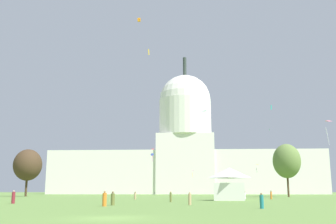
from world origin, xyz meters
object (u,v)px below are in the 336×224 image
object	(u,v)px
kite_yellow_low	(256,166)
tree_west_far	(28,165)
event_tent	(229,184)
kite_green_mid	(270,130)
person_tan_back_left	(135,196)
person_white_mid_left	(245,196)
kite_magenta_low	(192,172)
kite_black_low	(276,156)
person_tan_front_center	(190,199)
kite_cyan_mid	(206,113)
person_olive_front_left	(171,197)
person_orange_deep_crowd	(105,199)
kite_red_low	(152,151)
person_orange_near_tree_east	(271,195)
tree_east_far	(287,161)
capitol_building	(185,153)
person_olive_mid_right	(113,199)
person_teal_near_tree_west	(262,201)
kite_turquoise_mid	(271,107)
kite_blue_low	(152,155)
kite_gold_mid	(149,52)
kite_orange_high	(139,20)
person_black_back_right	(239,195)
person_white_back_center	(215,196)
kite_pink_low	(326,125)
person_maroon_near_tent	(13,198)

from	to	relation	value
kite_yellow_low	tree_west_far	bearing A→B (deg)	-45.57
event_tent	kite_green_mid	world-z (taller)	kite_green_mid
event_tent	person_tan_back_left	distance (m)	19.21
person_white_mid_left	kite_magenta_low	xyz separation A→B (m)	(-10.66, 80.50, 8.51)
kite_black_low	event_tent	bearing A→B (deg)	-27.82
person_tan_front_center	kite_cyan_mid	size ratio (longest dim) A/B	0.43
person_olive_front_left	person_orange_deep_crowd	xyz separation A→B (m)	(-6.33, -16.74, 0.01)
person_tan_back_left	kite_red_low	xyz separation A→B (m)	(-2.12, 52.39, 13.87)
person_white_mid_left	person_orange_near_tree_east	distance (m)	5.25
kite_cyan_mid	kite_yellow_low	world-z (taller)	kite_cyan_mid
tree_east_far	person_orange_near_tree_east	size ratio (longest dim) A/B	8.36
capitol_building	person_tan_front_center	distance (m)	148.68
person_olive_mid_right	person_teal_near_tree_west	xyz separation A→B (m)	(15.92, -7.60, -0.04)
person_olive_front_left	kite_turquoise_mid	world-z (taller)	kite_turquoise_mid
kite_blue_low	kite_black_low	xyz separation A→B (m)	(48.90, -0.06, -0.99)
event_tent	person_olive_mid_right	bearing A→B (deg)	-116.01
capitol_building	kite_gold_mid	distance (m)	118.13
person_olive_mid_right	person_olive_front_left	bearing A→B (deg)	122.56
kite_orange_high	kite_red_low	xyz separation A→B (m)	(3.86, 8.64, -42.89)
person_tan_back_left	person_black_back_right	bearing A→B (deg)	39.30
kite_black_low	person_black_back_right	bearing A→B (deg)	-28.30
person_olive_front_left	person_white_back_center	bearing A→B (deg)	1.61
person_white_back_center	kite_red_low	world-z (taller)	kite_red_low
capitol_building	person_orange_deep_crowd	size ratio (longest dim) A/B	78.60
kite_blue_low	kite_pink_low	bearing A→B (deg)	-178.00
event_tent	kite_green_mid	size ratio (longest dim) A/B	7.97
capitol_building	kite_blue_low	xyz separation A→B (m)	(-12.64, -38.22, -4.27)
person_teal_near_tree_west	kite_red_low	xyz separation A→B (m)	(-19.97, 91.34, 13.88)
person_tan_front_center	event_tent	bearing A→B (deg)	176.50
kite_orange_high	person_maroon_near_tent	bearing A→B (deg)	-8.64
person_white_back_center	kite_green_mid	world-z (taller)	kite_green_mid
person_black_back_right	kite_yellow_low	distance (m)	68.90
kite_gold_mid	person_tan_front_center	bearing A→B (deg)	-105.11
event_tent	person_teal_near_tree_west	bearing A→B (deg)	-82.59
person_orange_near_tree_east	kite_black_low	size ratio (longest dim) A/B	1.25
person_olive_front_left	kite_orange_high	xyz separation A→B (m)	(-13.92, 61.31, 56.70)
event_tent	kite_gold_mid	world-z (taller)	kite_gold_mid
kite_pink_low	kite_orange_high	bearing A→B (deg)	-84.85
person_tan_front_center	kite_cyan_mid	world-z (taller)	kite_cyan_mid
capitol_building	kite_orange_high	size ratio (longest dim) A/B	123.71
person_orange_near_tree_east	kite_magenta_low	bearing A→B (deg)	178.64
person_teal_near_tree_west	person_black_back_right	distance (m)	43.66
event_tent	person_white_mid_left	world-z (taller)	event_tent
person_maroon_near_tent	kite_magenta_low	world-z (taller)	kite_magenta_low
kite_orange_high	tree_east_far	bearing A→B (deg)	71.81
kite_magenta_low	kite_black_low	bearing A→B (deg)	40.04
person_orange_near_tree_east	kite_gold_mid	xyz separation A→B (m)	(-24.51, -3.48, 29.38)
person_maroon_near_tent	person_white_back_center	xyz separation A→B (m)	(28.06, 26.23, -0.09)
person_tan_front_center	kite_gold_mid	distance (m)	42.76
capitol_building	tree_east_far	xyz separation A→B (m)	(29.30, -85.37, -10.51)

